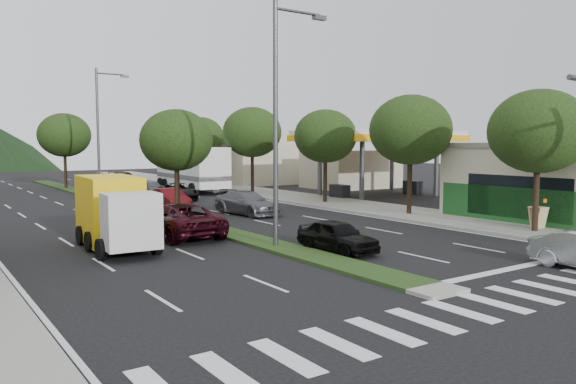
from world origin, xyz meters
TOP-DOWN VIEW (x-y plane):
  - ground at (0.00, 0.00)m, footprint 160.00×160.00m
  - sidewalk_right at (12.50, 25.00)m, footprint 5.00×90.00m
  - median at (0.00, 28.00)m, footprint 1.60×56.00m
  - crosswalk at (0.00, -2.00)m, footprint 19.00×2.20m
  - storefront_right at (18.00, 6.00)m, footprint 9.00×10.00m
  - gas_canopy at (19.00, 22.00)m, footprint 12.20×8.20m
  - bldg_right_far at (19.50, 44.00)m, footprint 10.00×16.00m
  - tree_r_a at (12.00, 4.00)m, footprint 4.60×4.60m
  - tree_r_b at (12.00, 12.00)m, footprint 4.80×4.80m
  - tree_r_c at (12.00, 20.00)m, footprint 4.40×4.40m
  - tree_r_d at (12.00, 30.00)m, footprint 5.00×5.00m
  - tree_r_e at (12.00, 40.00)m, footprint 4.60×4.60m
  - tree_med_near at (0.00, 18.00)m, footprint 4.00×4.00m
  - tree_med_far at (0.00, 44.00)m, footprint 4.80×4.80m
  - streetlight_near at (0.21, 8.00)m, footprint 2.60×0.25m
  - streetlight_mid at (0.21, 33.00)m, footprint 2.60×0.25m
  - suv_maroon at (-2.20, 12.78)m, footprint 2.61×5.61m
  - car_queue_a at (1.50, 5.87)m, footprint 1.65×3.79m
  - car_queue_b at (4.42, 17.93)m, footprint 2.59×5.02m
  - car_queue_c at (1.62, 22.93)m, footprint 1.55×4.15m
  - car_queue_d at (4.47, 28.31)m, footprint 2.64×4.83m
  - car_queue_e at (4.36, 33.31)m, footprint 1.52×3.54m
  - car_queue_f at (5.71, 44.54)m, footprint 2.10×4.80m
  - box_truck at (-5.49, 11.62)m, footprint 2.60×6.01m
  - motorhome at (8.64, 34.93)m, footprint 3.62×10.34m
  - a_frame_sign at (12.77, 4.32)m, footprint 0.72×0.80m

SIDE VIEW (x-z plane):
  - ground at x=0.00m, z-range 0.00..0.00m
  - crosswalk at x=0.00m, z-range 0.00..0.01m
  - median at x=0.00m, z-range 0.00..0.12m
  - sidewalk_right at x=12.50m, z-range 0.00..0.15m
  - car_queue_e at x=4.36m, z-range 0.00..1.19m
  - car_queue_a at x=1.50m, z-range 0.00..1.27m
  - car_queue_d at x=4.47m, z-range 0.00..1.28m
  - car_queue_c at x=1.62m, z-range 0.00..1.35m
  - car_queue_f at x=5.71m, z-range 0.00..1.37m
  - car_queue_b at x=4.42m, z-range 0.00..1.39m
  - suv_maroon at x=-2.20m, z-range 0.00..1.56m
  - a_frame_sign at x=12.77m, z-range 0.07..1.51m
  - box_truck at x=-5.49m, z-range -0.08..2.83m
  - storefront_right at x=18.00m, z-range 0.00..4.00m
  - motorhome at x=8.64m, z-range 0.13..4.05m
  - bldg_right_far at x=19.50m, z-range 0.00..5.20m
  - tree_med_near at x=0.00m, z-range 1.42..7.44m
  - gas_canopy at x=19.00m, z-range 2.02..7.27m
  - tree_r_c at x=12.00m, z-range 1.51..7.99m
  - tree_r_a at x=12.00m, z-range 1.50..8.14m
  - tree_r_e at x=12.00m, z-range 1.54..8.25m
  - tree_med_far at x=0.00m, z-range 1.54..8.47m
  - tree_r_b at x=12.00m, z-range 1.57..8.50m
  - tree_r_d at x=12.00m, z-range 1.60..8.76m
  - streetlight_near at x=0.21m, z-range 0.58..10.58m
  - streetlight_mid at x=0.21m, z-range 0.58..10.58m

